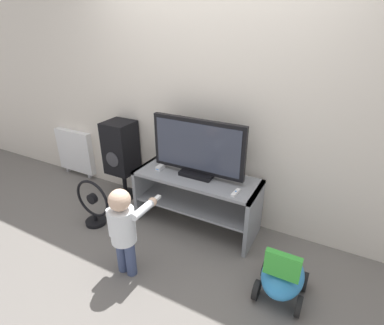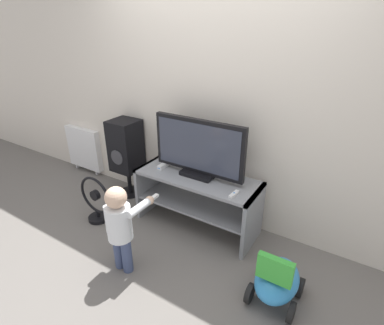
{
  "view_description": "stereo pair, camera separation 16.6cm",
  "coord_description": "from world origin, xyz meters",
  "px_view_note": "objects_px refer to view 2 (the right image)",
  "views": [
    {
      "loc": [
        1.18,
        -2.06,
        1.94
      ],
      "look_at": [
        0.0,
        0.14,
        0.76
      ],
      "focal_mm": 28.0,
      "sensor_mm": 36.0,
      "label": 1
    },
    {
      "loc": [
        1.32,
        -1.97,
        1.94
      ],
      "look_at": [
        0.0,
        0.14,
        0.76
      ],
      "focal_mm": 28.0,
      "sensor_mm": 36.0,
      "label": 2
    }
  ],
  "objects_px": {
    "television": "(199,149)",
    "remote_primary": "(234,194)",
    "game_console": "(164,165)",
    "radiator": "(84,148)",
    "floor_fan": "(96,201)",
    "ride_on_toy": "(277,280)",
    "child": "(120,223)",
    "speaker_tower": "(126,147)"
  },
  "relations": [
    {
      "from": "speaker_tower",
      "to": "radiator",
      "type": "bearing_deg",
      "value": 171.86
    },
    {
      "from": "game_console",
      "to": "remote_primary",
      "type": "relative_size",
      "value": 1.31
    },
    {
      "from": "game_console",
      "to": "speaker_tower",
      "type": "xyz_separation_m",
      "value": [
        -0.64,
        0.12,
        0.02
      ]
    },
    {
      "from": "floor_fan",
      "to": "ride_on_toy",
      "type": "height_order",
      "value": "floor_fan"
    },
    {
      "from": "child",
      "to": "floor_fan",
      "type": "relative_size",
      "value": 1.56
    },
    {
      "from": "game_console",
      "to": "floor_fan",
      "type": "relative_size",
      "value": 0.34
    },
    {
      "from": "speaker_tower",
      "to": "radiator",
      "type": "height_order",
      "value": "speaker_tower"
    },
    {
      "from": "television",
      "to": "child",
      "type": "bearing_deg",
      "value": -103.77
    },
    {
      "from": "remote_primary",
      "to": "ride_on_toy",
      "type": "height_order",
      "value": "remote_primary"
    },
    {
      "from": "game_console",
      "to": "child",
      "type": "distance_m",
      "value": 0.87
    },
    {
      "from": "child",
      "to": "floor_fan",
      "type": "distance_m",
      "value": 0.85
    },
    {
      "from": "game_console",
      "to": "floor_fan",
      "type": "height_order",
      "value": "game_console"
    },
    {
      "from": "floor_fan",
      "to": "ride_on_toy",
      "type": "distance_m",
      "value": 1.93
    },
    {
      "from": "speaker_tower",
      "to": "floor_fan",
      "type": "xyz_separation_m",
      "value": [
        0.09,
        -0.59,
        -0.38
      ]
    },
    {
      "from": "television",
      "to": "floor_fan",
      "type": "xyz_separation_m",
      "value": [
        -0.95,
        -0.5,
        -0.62
      ]
    },
    {
      "from": "child",
      "to": "radiator",
      "type": "relative_size",
      "value": 1.26
    },
    {
      "from": "child",
      "to": "speaker_tower",
      "type": "relative_size",
      "value": 0.85
    },
    {
      "from": "television",
      "to": "ride_on_toy",
      "type": "relative_size",
      "value": 1.89
    },
    {
      "from": "television",
      "to": "floor_fan",
      "type": "distance_m",
      "value": 1.24
    },
    {
      "from": "television",
      "to": "ride_on_toy",
      "type": "bearing_deg",
      "value": -27.01
    },
    {
      "from": "floor_fan",
      "to": "child",
      "type": "bearing_deg",
      "value": -26.42
    },
    {
      "from": "game_console",
      "to": "speaker_tower",
      "type": "height_order",
      "value": "speaker_tower"
    },
    {
      "from": "speaker_tower",
      "to": "remote_primary",
      "type": "bearing_deg",
      "value": -9.35
    },
    {
      "from": "floor_fan",
      "to": "ride_on_toy",
      "type": "bearing_deg",
      "value": -0.0
    },
    {
      "from": "floor_fan",
      "to": "radiator",
      "type": "distance_m",
      "value": 1.27
    },
    {
      "from": "remote_primary",
      "to": "speaker_tower",
      "type": "distance_m",
      "value": 1.51
    },
    {
      "from": "television",
      "to": "child",
      "type": "distance_m",
      "value": 0.97
    },
    {
      "from": "television",
      "to": "remote_primary",
      "type": "distance_m",
      "value": 0.55
    },
    {
      "from": "remote_primary",
      "to": "floor_fan",
      "type": "distance_m",
      "value": 1.49
    },
    {
      "from": "speaker_tower",
      "to": "ride_on_toy",
      "type": "distance_m",
      "value": 2.15
    },
    {
      "from": "remote_primary",
      "to": "radiator",
      "type": "bearing_deg",
      "value": 171.12
    },
    {
      "from": "game_console",
      "to": "radiator",
      "type": "xyz_separation_m",
      "value": [
        -1.58,
        0.26,
        -0.25
      ]
    },
    {
      "from": "game_console",
      "to": "child",
      "type": "bearing_deg",
      "value": -77.67
    },
    {
      "from": "ride_on_toy",
      "to": "remote_primary",
      "type": "bearing_deg",
      "value": 146.87
    },
    {
      "from": "remote_primary",
      "to": "floor_fan",
      "type": "bearing_deg",
      "value": -165.99
    },
    {
      "from": "television",
      "to": "game_console",
      "type": "height_order",
      "value": "television"
    },
    {
      "from": "game_console",
      "to": "ride_on_toy",
      "type": "relative_size",
      "value": 0.35
    },
    {
      "from": "remote_primary",
      "to": "child",
      "type": "relative_size",
      "value": 0.16
    },
    {
      "from": "television",
      "to": "remote_primary",
      "type": "xyz_separation_m",
      "value": [
        0.45,
        -0.15,
        -0.27
      ]
    },
    {
      "from": "child",
      "to": "remote_primary",
      "type": "bearing_deg",
      "value": 47.01
    },
    {
      "from": "television",
      "to": "speaker_tower",
      "type": "xyz_separation_m",
      "value": [
        -1.03,
        0.09,
        -0.24
      ]
    },
    {
      "from": "child",
      "to": "floor_fan",
      "type": "height_order",
      "value": "child"
    }
  ]
}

